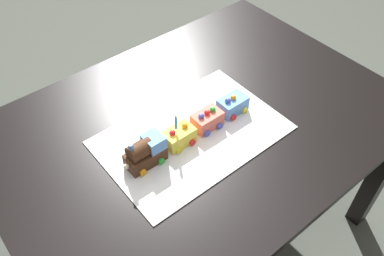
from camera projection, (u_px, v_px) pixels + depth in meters
ground_plane at (197, 229)px, 1.93m from camera, size 8.00×8.00×0.00m
dining_table at (199, 141)px, 1.47m from camera, size 1.40×1.00×0.74m
cake_board at (192, 135)px, 1.34m from camera, size 0.60×0.40×0.00m
cake_locomotive at (145, 152)px, 1.23m from camera, size 0.14×0.08×0.12m
cake_car_gondola_lemon at (179, 136)px, 1.30m from camera, size 0.10×0.08×0.07m
cake_car_caboose_coral at (207, 120)px, 1.35m from camera, size 0.10×0.08×0.07m
cake_car_flatbed_sky_blue at (232, 105)px, 1.40m from camera, size 0.10×0.08×0.07m
birthday_candle at (176, 122)px, 1.24m from camera, size 0.01×0.01×0.06m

